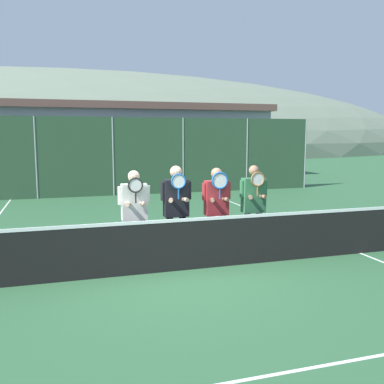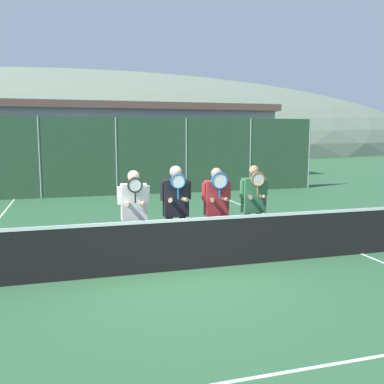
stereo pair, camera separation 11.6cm
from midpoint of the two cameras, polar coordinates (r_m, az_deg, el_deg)
ground_plane at (r=7.77m, az=-2.00°, el=-10.42°), size 120.00×120.00×0.00m
hill_distant at (r=66.60m, az=-15.43°, el=5.36°), size 114.08×63.38×22.18m
clubhouse_building at (r=24.48m, az=-8.33°, el=6.77°), size 15.35×5.50×4.04m
fence_back at (r=17.12m, az=-10.65°, el=4.66°), size 17.22×0.06×3.08m
tennis_net at (r=7.63m, az=-2.02°, el=-6.94°), size 10.28×0.09×1.04m
court_line_right_sideline at (r=11.88m, az=12.22°, el=-4.17°), size 0.05×16.00×0.01m
court_line_service_near at (r=4.76m, az=9.95°, el=-22.88°), size 7.64×0.05×0.01m
player_leftmost at (r=7.94m, az=-8.11°, el=-2.27°), size 0.60×0.34×1.76m
player_center_left at (r=8.04m, az=-2.54°, el=-1.73°), size 0.59×0.34×1.83m
player_center_right at (r=8.33m, az=2.89°, el=-1.63°), size 0.59×0.34×1.77m
player_rightmost at (r=8.62m, az=7.82°, el=-1.36°), size 0.59×0.34×1.81m
car_far_left at (r=19.38m, az=-24.18°, el=2.55°), size 4.06×1.91×1.76m
car_left_of_center at (r=19.65m, az=-9.47°, el=3.13°), size 4.53×2.09×1.71m
car_center at (r=20.45m, az=5.33°, el=3.34°), size 4.46×2.02×1.68m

